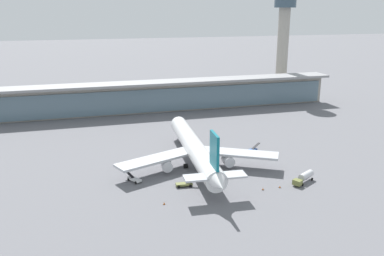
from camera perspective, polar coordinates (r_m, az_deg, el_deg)
name	(u,v)px	position (r m, az deg, el deg)	size (l,w,h in m)	color
ground_plane	(205,165)	(134.99, 1.79, -5.17)	(1200.00, 1200.00, 0.00)	slate
airliner_on_stand	(195,149)	(132.60, 0.39, -2.92)	(52.55, 68.50, 18.23)	white
service_truck_near_nose_blue	(252,150)	(147.88, 8.32, -3.06)	(6.70, 4.23, 2.70)	#234C9E
service_truck_under_wing_olive	(304,177)	(125.72, 15.36, -6.60)	(8.57, 6.25, 2.95)	olive
service_truck_mid_apron_olive	(185,184)	(119.00, -1.01, -7.79)	(6.88, 2.24, 2.70)	olive
service_truck_by_tail_white	(134,179)	(123.51, -8.10, -7.03)	(4.69, 6.51, 2.70)	silver
terminal_building	(158,96)	(204.48, -4.79, 4.53)	(183.60, 12.80, 15.20)	#9E998E
control_tower	(283,37)	(241.80, 12.60, 12.30)	(12.00, 12.00, 62.37)	#9E998E
safety_cone_alpha	(280,187)	(121.06, 12.15, -8.00)	(0.62, 0.62, 0.70)	orange
safety_cone_bravo	(164,203)	(109.24, -3.91, -10.43)	(0.62, 0.62, 0.70)	orange
safety_cone_charlie	(263,189)	(118.76, 9.86, -8.36)	(0.62, 0.62, 0.70)	orange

